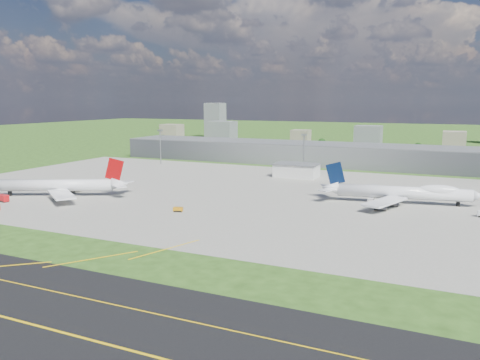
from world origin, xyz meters
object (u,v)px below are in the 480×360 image
at_px(airliner_blue_quad, 403,193).
at_px(crash_tender, 3,198).
at_px(van_white_near, 370,201).
at_px(airliner_red_twin, 60,186).
at_px(tug_yellow, 178,210).

bearing_deg(airliner_blue_quad, crash_tender, -166.48).
bearing_deg(van_white_near, crash_tender, 116.18).
height_order(airliner_red_twin, van_white_near, airliner_red_twin).
bearing_deg(airliner_blue_quad, tug_yellow, -156.20).
height_order(tug_yellow, van_white_near, van_white_near).
bearing_deg(tug_yellow, crash_tender, 171.32).
relative_size(airliner_blue_quad, tug_yellow, 15.65).
bearing_deg(airliner_red_twin, tug_yellow, 151.50).
bearing_deg(crash_tender, airliner_red_twin, 67.14).
xyz_separation_m(crash_tender, van_white_near, (158.21, 67.70, -0.45)).
height_order(airliner_red_twin, tug_yellow, airliner_red_twin).
xyz_separation_m(airliner_blue_quad, van_white_near, (-13.58, -5.28, -4.00)).
bearing_deg(van_white_near, airliner_blue_quad, -65.72).
xyz_separation_m(airliner_blue_quad, tug_yellow, (-86.05, -56.51, -4.17)).
height_order(airliner_red_twin, airliner_blue_quad, airliner_red_twin).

